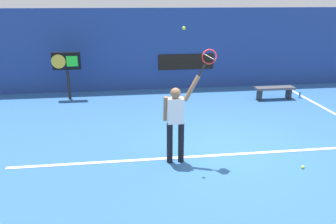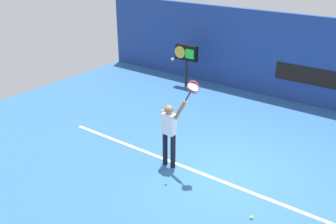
{
  "view_description": "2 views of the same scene",
  "coord_description": "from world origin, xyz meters",
  "px_view_note": "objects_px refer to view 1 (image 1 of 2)",
  "views": [
    {
      "loc": [
        -2.39,
        -6.93,
        3.42
      ],
      "look_at": [
        -1.5,
        -0.21,
        1.08
      ],
      "focal_mm": 35.15,
      "sensor_mm": 36.0,
      "label": 1
    },
    {
      "loc": [
        3.71,
        -7.37,
        5.32
      ],
      "look_at": [
        -1.44,
        -0.43,
        1.48
      ],
      "focal_mm": 41.04,
      "sensor_mm": 36.0,
      "label": 2
    }
  ],
  "objects_px": {
    "tennis_racket": "(208,58)",
    "tennis_ball": "(184,28)",
    "court_bench": "(274,90)",
    "water_bottle": "(300,95)",
    "tennis_player": "(176,119)",
    "spare_ball": "(303,167)",
    "scoreboard_clock": "(66,63)"
  },
  "relations": [
    {
      "from": "tennis_racket",
      "to": "tennis_ball",
      "type": "relative_size",
      "value": 9.01
    },
    {
      "from": "tennis_racket",
      "to": "court_bench",
      "type": "relative_size",
      "value": 0.44
    },
    {
      "from": "water_bottle",
      "to": "tennis_racket",
      "type": "bearing_deg",
      "value": -136.9
    },
    {
      "from": "tennis_racket",
      "to": "water_bottle",
      "type": "bearing_deg",
      "value": 43.1
    },
    {
      "from": "tennis_player",
      "to": "tennis_racket",
      "type": "bearing_deg",
      "value": -0.37
    },
    {
      "from": "water_bottle",
      "to": "spare_ball",
      "type": "height_order",
      "value": "water_bottle"
    },
    {
      "from": "tennis_ball",
      "to": "spare_ball",
      "type": "relative_size",
      "value": 1.0
    },
    {
      "from": "tennis_racket",
      "to": "tennis_ball",
      "type": "distance_m",
      "value": 0.8
    },
    {
      "from": "court_bench",
      "to": "spare_ball",
      "type": "relative_size",
      "value": 20.59
    },
    {
      "from": "tennis_player",
      "to": "scoreboard_clock",
      "type": "relative_size",
      "value": 1.16
    },
    {
      "from": "tennis_ball",
      "to": "court_bench",
      "type": "height_order",
      "value": "tennis_ball"
    },
    {
      "from": "tennis_ball",
      "to": "court_bench",
      "type": "xyz_separation_m",
      "value": [
        4.09,
        4.33,
        -2.55
      ]
    },
    {
      "from": "tennis_racket",
      "to": "tennis_ball",
      "type": "height_order",
      "value": "tennis_ball"
    },
    {
      "from": "spare_ball",
      "to": "tennis_racket",
      "type": "bearing_deg",
      "value": 161.34
    },
    {
      "from": "tennis_ball",
      "to": "scoreboard_clock",
      "type": "xyz_separation_m",
      "value": [
        -3.17,
        5.3,
        -1.58
      ]
    },
    {
      "from": "tennis_ball",
      "to": "tennis_racket",
      "type": "bearing_deg",
      "value": 6.62
    },
    {
      "from": "tennis_ball",
      "to": "water_bottle",
      "type": "relative_size",
      "value": 0.28
    },
    {
      "from": "tennis_player",
      "to": "tennis_racket",
      "type": "height_order",
      "value": "tennis_racket"
    },
    {
      "from": "tennis_racket",
      "to": "court_bench",
      "type": "distance_m",
      "value": 5.89
    },
    {
      "from": "tennis_ball",
      "to": "court_bench",
      "type": "distance_m",
      "value": 6.48
    },
    {
      "from": "tennis_racket",
      "to": "water_bottle",
      "type": "height_order",
      "value": "tennis_racket"
    },
    {
      "from": "tennis_racket",
      "to": "water_bottle",
      "type": "relative_size",
      "value": 2.55
    },
    {
      "from": "tennis_player",
      "to": "scoreboard_clock",
      "type": "bearing_deg",
      "value": 120.09
    },
    {
      "from": "tennis_racket",
      "to": "spare_ball",
      "type": "relative_size",
      "value": 9.01
    },
    {
      "from": "spare_ball",
      "to": "water_bottle",
      "type": "bearing_deg",
      "value": 62.41
    },
    {
      "from": "spare_ball",
      "to": "tennis_player",
      "type": "bearing_deg",
      "value": 165.69
    },
    {
      "from": "tennis_player",
      "to": "tennis_ball",
      "type": "bearing_deg",
      "value": -25.84
    },
    {
      "from": "tennis_ball",
      "to": "court_bench",
      "type": "relative_size",
      "value": 0.05
    },
    {
      "from": "tennis_player",
      "to": "scoreboard_clock",
      "type": "distance_m",
      "value": 6.06
    },
    {
      "from": "scoreboard_clock",
      "to": "spare_ball",
      "type": "xyz_separation_m",
      "value": [
        5.68,
        -5.91,
        -1.27
      ]
    },
    {
      "from": "tennis_racket",
      "to": "water_bottle",
      "type": "distance_m",
      "value": 6.61
    },
    {
      "from": "scoreboard_clock",
      "to": "water_bottle",
      "type": "relative_size",
      "value": 7.0
    }
  ]
}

